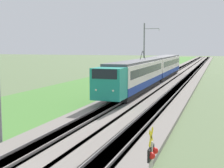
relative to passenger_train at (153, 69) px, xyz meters
name	(u,v)px	position (x,y,z in m)	size (l,w,h in m)	color
ballast_main	(167,76)	(13.89, 0.00, -2.24)	(240.00, 4.40, 0.30)	gray
ballast_adjacent	(190,76)	(13.89, -4.09, -2.24)	(240.00, 4.40, 0.30)	gray
track_main	(167,76)	(13.89, 0.00, -2.23)	(240.00, 1.57, 0.45)	#4C4238
track_adjacent	(190,76)	(13.89, -4.09, -2.23)	(240.00, 1.57, 0.45)	#4C4238
grass_verge	(132,75)	(13.89, 6.96, -2.33)	(240.00, 12.94, 0.12)	#4C8438
passenger_train	(153,69)	(0.00, 0.00, 0.00)	(41.00, 2.82, 5.09)	teal
catenary_mast_mid	(144,51)	(4.87, 2.46, 2.46)	(0.22, 2.56, 9.41)	slate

